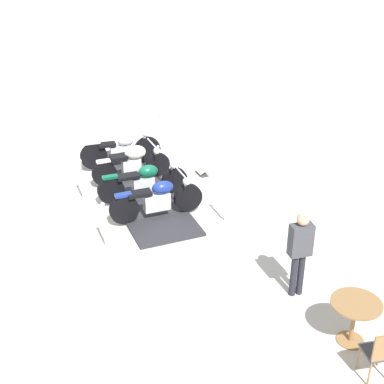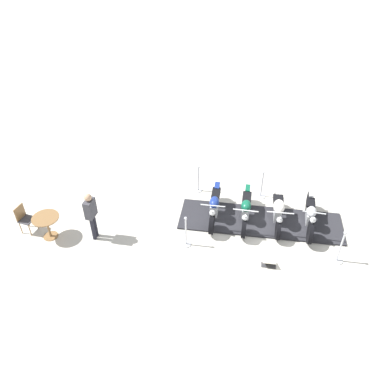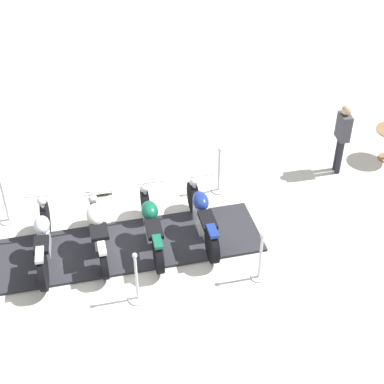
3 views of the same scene
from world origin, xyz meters
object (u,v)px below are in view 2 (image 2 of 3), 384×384
object	(u,v)px
stanchion_right_rear	(339,252)
stanchion_left_front	(198,182)
stanchion_right_front	(186,235)
cafe_table	(47,222)
stanchion_left_mid	(261,189)
cafe_chair_near_table	(24,217)
motorcycle_forest	(246,209)
bystander_person	(91,212)
info_placard	(269,264)
motorcycle_cream	(278,211)
motorcycle_navy	(214,206)
motorcycle_chrome	(310,215)

from	to	relation	value
stanchion_right_rear	stanchion_left_front	size ratio (longest dim) A/B	1.10
stanchion_right_front	cafe_table	xyz separation A→B (m)	(3.85, 1.71, 0.22)
stanchion_left_front	stanchion_right_front	bearing A→B (deg)	110.19
stanchion_left_mid	cafe_chair_near_table	world-z (taller)	stanchion_left_mid
motorcycle_forest	stanchion_right_front	distance (m)	2.17
stanchion_right_front	stanchion_left_front	size ratio (longest dim) A/B	1.05
stanchion_right_rear	cafe_table	distance (m)	8.62
stanchion_right_front	cafe_table	size ratio (longest dim) A/B	1.36
bystander_person	info_placard	bearing A→B (deg)	1.68
stanchion_right_rear	info_placard	bearing A→B (deg)	34.19
stanchion_right_front	cafe_chair_near_table	xyz separation A→B (m)	(4.66, 1.85, 0.17)
stanchion_left_mid	bystander_person	size ratio (longest dim) A/B	0.64
stanchion_right_front	stanchion_right_rear	size ratio (longest dim) A/B	0.96
stanchion_right_front	cafe_chair_near_table	distance (m)	5.02
stanchion_left_mid	stanchion_right_rear	size ratio (longest dim) A/B	0.93
info_placard	bystander_person	size ratio (longest dim) A/B	0.27
stanchion_left_mid	info_placard	xyz separation A→B (m)	(-1.35, 2.91, -0.25)
stanchion_right_rear	motorcycle_forest	bearing A→B (deg)	-5.97
motorcycle_forest	stanchion_right_rear	bearing A→B (deg)	65.08
stanchion_right_front	stanchion_left_front	world-z (taller)	stanchion_right_front
motorcycle_cream	cafe_chair_near_table	bearing A→B (deg)	-80.10
motorcycle_navy	bystander_person	distance (m)	3.83
cafe_table	bystander_person	size ratio (longest dim) A/B	0.48
stanchion_right_rear	cafe_chair_near_table	size ratio (longest dim) A/B	1.21
motorcycle_navy	bystander_person	size ratio (longest dim) A/B	1.24
motorcycle_cream	stanchion_left_mid	size ratio (longest dim) A/B	1.81
motorcycle_chrome	stanchion_right_rear	distance (m)	1.52
motorcycle_navy	stanchion_right_rear	world-z (taller)	stanchion_right_rear
cafe_chair_near_table	bystander_person	xyz separation A→B (m)	(-2.06, -0.79, 0.46)
motorcycle_chrome	bystander_person	world-z (taller)	bystander_person
stanchion_left_mid	cafe_chair_near_table	xyz separation A→B (m)	(5.79, 5.16, 0.22)
motorcycle_forest	stanchion_left_front	distance (m)	2.20
cafe_table	stanchion_left_front	bearing A→B (deg)	-124.34
motorcycle_navy	motorcycle_chrome	xyz separation A→B (m)	(-2.81, -1.03, 0.01)
motorcycle_cream	cafe_table	xyz separation A→B (m)	(5.93, 3.88, 0.03)
stanchion_left_mid	cafe_chair_near_table	size ratio (longest dim) A/B	1.13
cafe_table	stanchion_left_mid	bearing A→B (deg)	-134.77
motorcycle_forest	info_placard	xyz separation A→B (m)	(-1.34, 1.44, -0.42)
bystander_person	motorcycle_navy	bearing A→B (deg)	27.99
stanchion_right_front	info_placard	xyz separation A→B (m)	(-2.49, -0.40, -0.29)
motorcycle_forest	cafe_table	xyz separation A→B (m)	(4.99, 3.55, 0.10)
motorcycle_forest	stanchion_right_rear	xyz separation A→B (m)	(-3.00, 0.31, -0.15)
motorcycle_navy	cafe_table	xyz separation A→B (m)	(4.05, 3.21, 0.09)
motorcycle_cream	cafe_chair_near_table	size ratio (longest dim) A/B	2.05
stanchion_left_mid	bystander_person	bearing A→B (deg)	49.48
motorcycle_navy	motorcycle_cream	world-z (taller)	motorcycle_navy
stanchion_right_rear	bystander_person	world-z (taller)	bystander_person
stanchion_right_front	stanchion_left_mid	bearing A→B (deg)	-108.94
cafe_table	cafe_chair_near_table	bearing A→B (deg)	9.67
stanchion_right_rear	motorcycle_chrome	bearing A→B (deg)	-41.62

